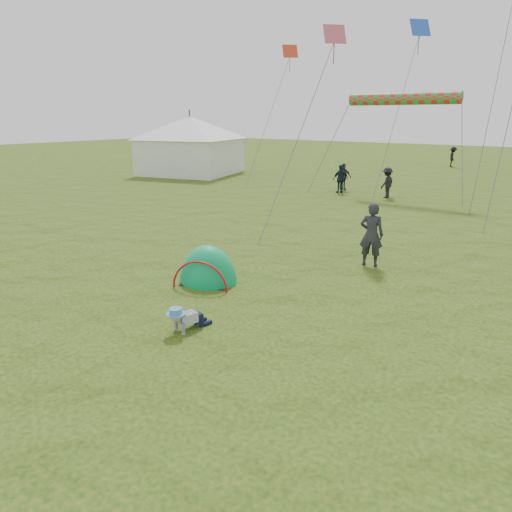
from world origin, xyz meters
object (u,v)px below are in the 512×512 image
Objects in this scene: popup_tent at (208,282)px; standing_adult at (371,235)px; event_marquee at (191,143)px; crawling_toddler at (185,318)px.

standing_adult is at bearing 33.23° from popup_tent.
standing_adult is 24.35m from event_marquee.
standing_adult reaches higher than crawling_toddler.
crawling_toddler is 6.55m from standing_adult.
crawling_toddler is at bearing -61.68° from event_marquee.
popup_tent is 0.30× the size of event_marquee.
popup_tent is 24.64m from event_marquee.
standing_adult is at bearing 89.69° from crawling_toddler.
popup_tent is at bearing -60.38° from event_marquee.
standing_adult is 0.28× the size of event_marquee.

